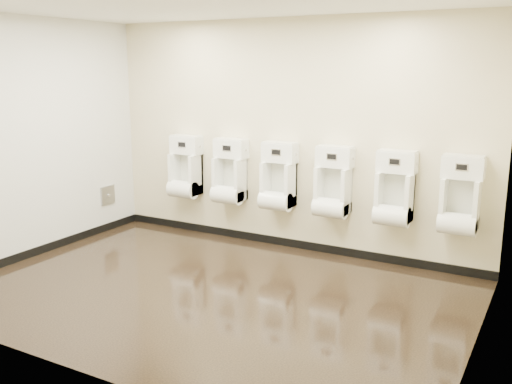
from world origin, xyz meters
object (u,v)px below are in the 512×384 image
urinal_4 (394,194)px  urinal_5 (460,201)px  urinal_3 (333,187)px  urinal_2 (278,181)px  urinal_1 (229,176)px  access_panel (108,195)px  urinal_0 (185,171)px

urinal_4 → urinal_5: size_ratio=1.00×
urinal_3 → urinal_2: bearing=180.0°
urinal_1 → urinal_5: 2.83m
access_panel → urinal_1: (1.72, 0.41, 0.36)m
access_panel → urinal_1: bearing=13.2°
access_panel → urinal_4: size_ratio=0.31×
urinal_2 → access_panel: bearing=-170.5°
urinal_1 → urinal_3: same height
urinal_2 → urinal_3: 0.71m
urinal_0 → urinal_2: size_ratio=1.00×
access_panel → urinal_4: urinal_4 is taller
urinal_0 → urinal_3: size_ratio=1.00×
access_panel → urinal_4: bearing=6.0°
access_panel → urinal_0: 1.16m
urinal_2 → urinal_4: size_ratio=1.00×
urinal_2 → urinal_5: bearing=0.0°
urinal_2 → urinal_0: bearing=180.0°
urinal_1 → urinal_2: size_ratio=1.00×
urinal_0 → urinal_4: same height
access_panel → urinal_2: bearing=9.5°
urinal_2 → urinal_5: (2.13, 0.00, 0.00)m
urinal_3 → access_panel: bearing=-172.6°
urinal_0 → access_panel: bearing=-158.5°
urinal_1 → urinal_4: (2.14, 0.00, 0.00)m
urinal_2 → urinal_5: 2.13m
urinal_3 → urinal_5: (1.42, 0.00, 0.00)m
urinal_3 → urinal_4: bearing=0.0°
urinal_3 → urinal_4: 0.72m
urinal_2 → urinal_4: (1.44, 0.00, 0.00)m
urinal_1 → urinal_3: size_ratio=1.00×
access_panel → urinal_3: 3.18m
urinal_5 → urinal_1: bearing=180.0°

